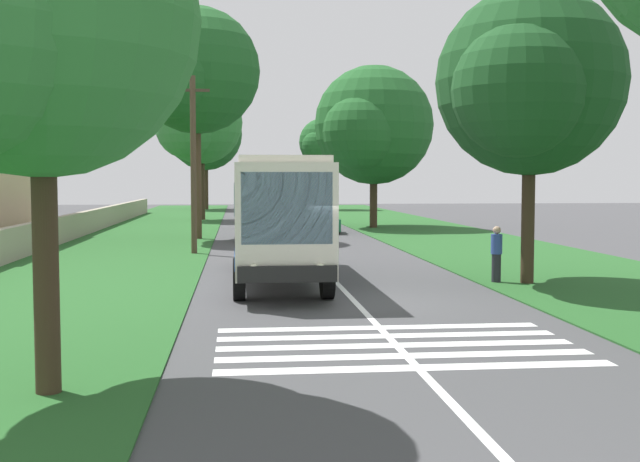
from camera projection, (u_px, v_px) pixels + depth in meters
ground at (354, 301)px, 20.44m from camera, size 160.00×160.00×0.00m
grass_verge_left at (118, 251)px, 34.48m from camera, size 120.00×8.00×0.04m
grass_verge_right at (484, 248)px, 36.17m from camera, size 120.00×8.00×0.04m
centre_line at (305, 250)px, 35.33m from camera, size 110.00×0.16×0.01m
coach_bus at (276, 212)px, 24.48m from camera, size 11.16×2.62×3.73m
zebra_crossing at (396, 345)px, 15.00m from camera, size 4.05×6.80×0.01m
trailing_car_0 at (260, 228)px, 40.45m from camera, size 4.30×1.78×1.43m
trailing_car_1 at (322, 221)px, 46.64m from camera, size 4.30×1.78×1.43m
trailing_car_2 at (256, 216)px, 53.58m from camera, size 4.30×1.78×1.43m
roadside_tree_left_0 at (198, 125)px, 60.21m from camera, size 7.63×6.46×10.62m
roadside_tree_left_1 at (193, 74)px, 40.85m from camera, size 7.71×6.54×11.99m
roadside_tree_left_2 at (27, 27)px, 11.11m from camera, size 5.54×4.60×7.64m
roadside_tree_left_3 at (204, 136)px, 81.37m from camera, size 9.25×7.48×11.49m
roadside_tree_right_0 at (371, 129)px, 50.84m from camera, size 9.35×7.60×10.36m
roadside_tree_right_1 at (525, 86)px, 23.30m from camera, size 6.63×5.57×8.77m
roadside_tree_right_2 at (322, 144)px, 80.95m from camera, size 5.67×4.92×9.34m
utility_pole at (193, 162)px, 32.99m from camera, size 0.24×1.40×7.38m
roadside_wall at (63, 229)px, 39.05m from camera, size 70.00×0.40×1.29m
pedestrian at (496, 253)px, 23.89m from camera, size 0.34×0.34×1.69m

